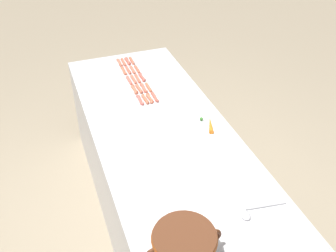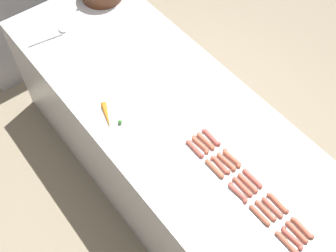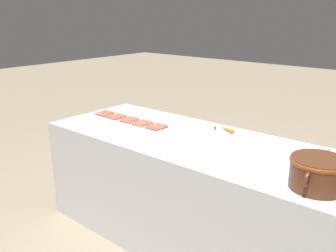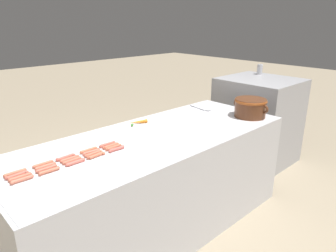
# 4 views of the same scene
# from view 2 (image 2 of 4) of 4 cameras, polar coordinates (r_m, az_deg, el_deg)

# --- Properties ---
(ground_plane) EXTENTS (20.00, 20.00, 0.00)m
(ground_plane) POSITION_cam_2_polar(r_m,az_deg,el_deg) (2.98, -0.60, -6.26)
(ground_plane) COLOR gray
(griddle_counter) EXTENTS (0.88, 2.32, 0.83)m
(griddle_counter) POSITION_cam_2_polar(r_m,az_deg,el_deg) (2.63, -0.68, -1.92)
(griddle_counter) COLOR #BCBCC1
(griddle_counter) RESTS_ON ground_plane
(hot_dog_0) EXTENTS (0.02, 0.13, 0.02)m
(hot_dog_0) POSITION_cam_2_polar(r_m,az_deg,el_deg) (1.95, 16.09, -15.25)
(hot_dog_0) COLOR #C26449
(hot_dog_0) RESTS_ON griddle_counter
(hot_dog_1) EXTENTS (0.02, 0.13, 0.02)m
(hot_dog_1) POSITION_cam_2_polar(r_m,az_deg,el_deg) (1.97, 12.61, -11.98)
(hot_dog_1) COLOR #C16247
(hot_dog_1) RESTS_ON griddle_counter
(hot_dog_2) EXTENTS (0.03, 0.13, 0.02)m
(hot_dog_2) POSITION_cam_2_polar(r_m,az_deg,el_deg) (2.00, 9.68, -9.06)
(hot_dog_2) COLOR #C55B4C
(hot_dog_2) RESTS_ON griddle_counter
(hot_dog_3) EXTENTS (0.02, 0.13, 0.02)m
(hot_dog_3) POSITION_cam_2_polar(r_m,az_deg,el_deg) (2.05, 6.47, -5.91)
(hot_dog_3) COLOR #C56748
(hot_dog_3) RESTS_ON griddle_counter
(hot_dog_4) EXTENTS (0.03, 0.13, 0.02)m
(hot_dog_4) POSITION_cam_2_polar(r_m,az_deg,el_deg) (2.10, 3.74, -3.17)
(hot_dog_4) COLOR #C85C4C
(hot_dog_4) RESTS_ON griddle_counter
(hot_dog_5) EXTENTS (0.03, 0.13, 0.02)m
(hot_dog_5) POSITION_cam_2_polar(r_m,az_deg,el_deg) (1.97, 16.85, -14.63)
(hot_dog_5) COLOR #C15D4D
(hot_dog_5) RESTS_ON griddle_counter
(hot_dog_6) EXTENTS (0.03, 0.13, 0.02)m
(hot_dog_6) POSITION_cam_2_polar(r_m,az_deg,el_deg) (1.99, 13.38, -11.33)
(hot_dog_6) COLOR #C3674F
(hot_dog_6) RESTS_ON griddle_counter
(hot_dog_7) EXTENTS (0.02, 0.13, 0.02)m
(hot_dog_7) POSITION_cam_2_polar(r_m,az_deg,el_deg) (2.02, 10.29, -8.27)
(hot_dog_7) COLOR #C9624B
(hot_dog_7) RESTS_ON griddle_counter
(hot_dog_8) EXTENTS (0.03, 0.13, 0.02)m
(hot_dog_8) POSITION_cam_2_polar(r_m,az_deg,el_deg) (2.06, 7.28, -5.36)
(hot_dog_8) COLOR #CB644F
(hot_dog_8) RESTS_ON griddle_counter
(hot_dog_9) EXTENTS (0.03, 0.13, 0.02)m
(hot_dog_9) POSITION_cam_2_polar(r_m,az_deg,el_deg) (2.11, 4.52, -2.55)
(hot_dog_9) COLOR #C8674B
(hot_dog_9) RESTS_ON griddle_counter
(hot_dog_10) EXTENTS (0.02, 0.13, 0.02)m
(hot_dog_10) POSITION_cam_2_polar(r_m,az_deg,el_deg) (1.98, 17.47, -13.80)
(hot_dog_10) COLOR #BF6249
(hot_dog_10) RESTS_ON griddle_counter
(hot_dog_11) EXTENTS (0.02, 0.13, 0.02)m
(hot_dog_11) POSITION_cam_2_polar(r_m,az_deg,el_deg) (2.00, 14.23, -10.93)
(hot_dog_11) COLOR #C0614D
(hot_dog_11) RESTS_ON griddle_counter
(hot_dog_12) EXTENTS (0.03, 0.13, 0.02)m
(hot_dog_12) POSITION_cam_2_polar(r_m,az_deg,el_deg) (2.03, 11.05, -7.73)
(hot_dog_12) COLOR #C0644C
(hot_dog_12) RESTS_ON griddle_counter
(hot_dog_13) EXTENTS (0.03, 0.13, 0.02)m
(hot_dog_13) POSITION_cam_2_polar(r_m,az_deg,el_deg) (2.07, 8.12, -4.90)
(hot_dog_13) COLOR #C4644B
(hot_dog_13) RESTS_ON griddle_counter
(hot_dog_14) EXTENTS (0.03, 0.13, 0.02)m
(hot_dog_14) POSITION_cam_2_polar(r_m,az_deg,el_deg) (2.12, 5.22, -2.10)
(hot_dog_14) COLOR #C36648
(hot_dog_14) RESTS_ON griddle_counter
(hot_dog_15) EXTENTS (0.03, 0.13, 0.02)m
(hot_dog_15) POSITION_cam_2_polar(r_m,az_deg,el_deg) (2.00, 18.13, -13.26)
(hot_dog_15) COLOR #C3674F
(hot_dog_15) RESTS_ON griddle_counter
(hot_dog_16) EXTENTS (0.03, 0.13, 0.02)m
(hot_dog_16) POSITION_cam_2_polar(r_m,az_deg,el_deg) (2.02, 14.99, -10.25)
(hot_dog_16) COLOR #C36449
(hot_dog_16) RESTS_ON griddle_counter
(hot_dog_17) EXTENTS (0.02, 0.13, 0.02)m
(hot_dog_17) POSITION_cam_2_polar(r_m,az_deg,el_deg) (2.05, 11.65, -7.10)
(hot_dog_17) COLOR #C95F50
(hot_dog_17) RESTS_ON griddle_counter
(hot_dog_18) EXTENTS (0.03, 0.13, 0.02)m
(hot_dog_18) POSITION_cam_2_polar(r_m,az_deg,el_deg) (2.09, 8.85, -4.41)
(hot_dog_18) COLOR #C96549
(hot_dog_18) RESTS_ON griddle_counter
(hot_dog_19) EXTENTS (0.03, 0.13, 0.02)m
(hot_dog_19) POSITION_cam_2_polar(r_m,az_deg,el_deg) (2.14, 6.01, -1.56)
(hot_dog_19) COLOR #C45B51
(hot_dog_19) RESTS_ON griddle_counter
(serving_spoon) EXTENTS (0.27, 0.08, 0.02)m
(serving_spoon) POSITION_cam_2_polar(r_m,az_deg,el_deg) (2.74, -15.17, 12.36)
(serving_spoon) COLOR #B7B7BC
(serving_spoon) RESTS_ON griddle_counter
(carrot) EXTENTS (0.09, 0.18, 0.03)m
(carrot) POSITION_cam_2_polar(r_m,az_deg,el_deg) (2.23, -8.38, 1.41)
(carrot) COLOR orange
(carrot) RESTS_ON griddle_counter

